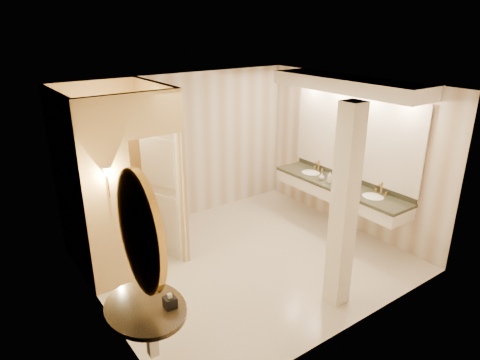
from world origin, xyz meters
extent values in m
plane|color=beige|center=(0.00, 0.00, 0.00)|extent=(4.50, 4.50, 0.00)
plane|color=white|center=(0.00, 0.00, 2.70)|extent=(4.50, 4.50, 0.00)
cube|color=beige|center=(0.00, 2.00, 1.35)|extent=(4.50, 0.02, 2.70)
cube|color=beige|center=(0.00, -2.00, 1.35)|extent=(4.50, 0.02, 2.70)
cube|color=beige|center=(-2.25, 0.00, 1.35)|extent=(0.02, 4.00, 2.70)
cube|color=beige|center=(2.25, 0.00, 1.35)|extent=(0.02, 4.00, 2.70)
cube|color=tan|center=(-0.80, 1.25, 1.35)|extent=(0.10, 1.50, 2.70)
cube|color=tan|center=(-1.93, 0.50, 1.35)|extent=(0.65, 0.10, 2.70)
cube|color=tan|center=(-1.20, 0.50, 2.40)|extent=(0.80, 0.10, 0.60)
cube|color=silver|center=(-0.95, 0.87, 1.05)|extent=(0.35, 0.76, 2.10)
cylinder|color=#BD893C|center=(-1.93, 0.43, 1.55)|extent=(0.03, 0.03, 0.30)
cone|color=silver|center=(-1.93, 0.43, 1.75)|extent=(0.14, 0.14, 0.14)
cube|color=silver|center=(1.95, -0.08, 0.73)|extent=(0.60, 2.62, 0.24)
cube|color=black|center=(1.95, -0.08, 0.85)|extent=(0.64, 2.66, 0.05)
cube|color=black|center=(2.23, -0.08, 0.92)|extent=(0.03, 2.62, 0.10)
ellipsoid|color=white|center=(1.95, -0.79, 0.83)|extent=(0.40, 0.44, 0.15)
cylinder|color=#BD893C|center=(2.15, -0.79, 0.96)|extent=(0.03, 0.03, 0.22)
ellipsoid|color=white|center=(1.95, 0.63, 0.83)|extent=(0.40, 0.44, 0.15)
cylinder|color=#BD893C|center=(2.15, 0.63, 0.96)|extent=(0.03, 0.03, 0.22)
cube|color=white|center=(2.23, -0.08, 1.70)|extent=(0.03, 2.62, 1.40)
cube|color=silver|center=(1.95, -0.08, 2.59)|extent=(0.75, 2.82, 0.22)
cylinder|color=black|center=(-2.23, -1.26, 0.85)|extent=(0.98, 0.98, 0.05)
cube|color=silver|center=(-2.19, -1.26, 0.55)|extent=(0.10, 0.10, 0.60)
cylinder|color=gold|center=(-2.21, -1.26, 1.70)|extent=(0.07, 0.98, 0.98)
cylinder|color=white|center=(-2.17, -1.26, 1.70)|extent=(0.02, 0.78, 0.78)
cube|color=silver|center=(0.35, -1.53, 1.35)|extent=(0.25, 0.25, 2.70)
cube|color=black|center=(-2.03, -1.42, 0.93)|extent=(0.12, 0.12, 0.12)
imported|color=white|center=(-1.26, 1.38, 0.41)|extent=(0.63, 0.89, 0.83)
imported|color=beige|center=(1.96, 0.17, 0.94)|extent=(0.08, 0.08, 0.13)
imported|color=silver|center=(1.83, 0.25, 0.94)|extent=(0.12, 0.12, 0.12)
imported|color=#C6B28C|center=(1.82, 0.06, 0.97)|extent=(0.08, 0.08, 0.18)
camera|label=1|loc=(-3.54, -4.70, 3.57)|focal=32.00mm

